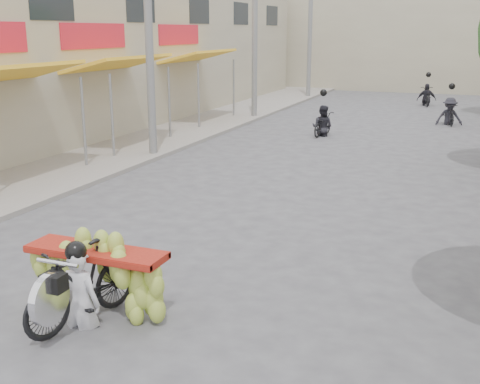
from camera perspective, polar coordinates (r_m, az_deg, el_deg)
name	(u,v)px	position (r m, az deg, el deg)	size (l,w,h in m)	color
sidewalk_left	(156,136)	(22.13, -7.99, 5.28)	(4.00, 60.00, 0.12)	gray
shophouse_row_left	(19,52)	(23.90, -20.23, 12.33)	(9.77, 40.00, 6.00)	tan
far_building	(423,35)	(42.14, 16.93, 14.09)	(20.00, 6.00, 7.00)	tan
utility_pole_mid	(148,21)	(18.42, -8.69, 15.70)	(0.60, 0.24, 8.00)	slate
utility_pole_far	(255,24)	(26.60, 1.41, 15.62)	(0.60, 0.24, 8.00)	slate
utility_pole_back	(310,26)	(35.19, 6.66, 15.40)	(0.60, 0.24, 8.00)	slate
banana_motorbike	(87,273)	(8.30, -14.30, -7.42)	(2.20, 1.96, 1.94)	black
bg_motorbike_a	(323,115)	(22.46, 7.85, 7.25)	(0.84, 1.53, 1.95)	black
bg_motorbike_b	(450,104)	(26.24, 19.32, 7.90)	(1.16, 1.61, 1.95)	black
bg_motorbike_c	(427,90)	(32.80, 17.33, 9.20)	(1.04, 1.71, 1.95)	black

